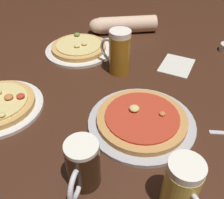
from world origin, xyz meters
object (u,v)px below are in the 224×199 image
(beer_mug_amber, at_px, (182,187))
(diner_arm, at_px, (121,25))
(beer_mug_dark, at_px, (83,165))
(pizza_plate_near, at_px, (142,120))
(napkin_folded, at_px, (177,65))
(pizza_plate_far, at_px, (79,48))
(beer_mug_pale, at_px, (119,52))

(beer_mug_amber, height_order, diner_arm, beer_mug_amber)
(beer_mug_dark, xyz_separation_m, diner_arm, (-0.06, 0.86, -0.03))
(pizza_plate_near, relative_size, diner_arm, 0.99)
(napkin_folded, bearing_deg, pizza_plate_near, -105.81)
(pizza_plate_far, distance_m, napkin_folded, 0.43)
(diner_arm, bearing_deg, beer_mug_dark, -85.75)
(beer_mug_amber, distance_m, beer_mug_pale, 0.58)
(pizza_plate_far, distance_m, beer_mug_dark, 0.67)
(pizza_plate_far, relative_size, napkin_folded, 1.91)
(pizza_plate_far, xyz_separation_m, beer_mug_pale, (0.20, -0.12, 0.07))
(pizza_plate_near, xyz_separation_m, beer_mug_pale, (-0.12, 0.28, 0.07))
(pizza_plate_near, relative_size, pizza_plate_far, 1.12)
(beer_mug_dark, bearing_deg, napkin_folded, 69.85)
(beer_mug_pale, bearing_deg, diner_arm, 98.91)
(pizza_plate_far, bearing_deg, pizza_plate_near, -50.77)
(beer_mug_pale, height_order, diner_arm, beer_mug_pale)
(pizza_plate_near, distance_m, beer_mug_amber, 0.28)
(beer_mug_dark, bearing_deg, beer_mug_amber, -3.49)
(beer_mug_pale, relative_size, diner_arm, 0.52)
(pizza_plate_far, relative_size, beer_mug_pale, 1.71)
(beer_mug_amber, relative_size, beer_mug_pale, 0.84)
(diner_arm, bearing_deg, beer_mug_pale, -81.09)
(pizza_plate_near, bearing_deg, beer_mug_amber, -65.58)
(pizza_plate_near, relative_size, beer_mug_amber, 2.28)
(pizza_plate_near, height_order, napkin_folded, pizza_plate_near)
(beer_mug_dark, height_order, diner_arm, beer_mug_dark)
(beer_mug_pale, bearing_deg, pizza_plate_far, 148.87)
(napkin_folded, xyz_separation_m, diner_arm, (-0.28, 0.27, 0.04))
(pizza_plate_near, distance_m, napkin_folded, 0.38)
(pizza_plate_far, bearing_deg, beer_mug_pale, -31.13)
(beer_mug_amber, bearing_deg, beer_mug_dark, 176.51)
(beer_mug_amber, height_order, napkin_folded, beer_mug_amber)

